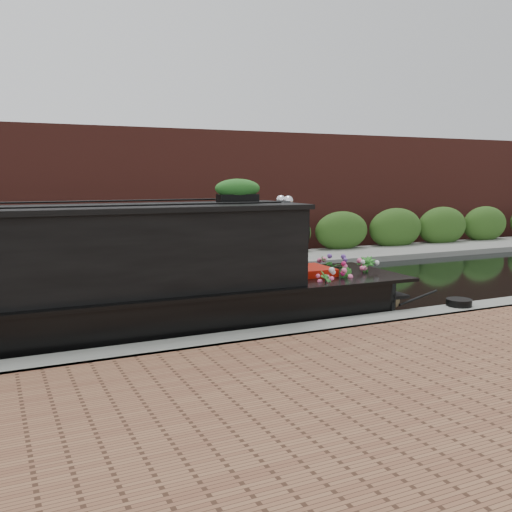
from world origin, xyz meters
name	(u,v)px	position (x,y,z in m)	size (l,w,h in m)	color
ground	(203,303)	(0.00, 0.00, 0.00)	(80.00, 80.00, 0.00)	black
near_bank_coping	(280,347)	(0.00, -3.30, 0.00)	(40.00, 0.60, 0.50)	slate
near_bank_pavers	(471,457)	(0.00, -7.00, 0.00)	(40.00, 7.00, 0.50)	brown
far_bank_path	(149,272)	(0.00, 4.20, 0.00)	(40.00, 2.40, 0.34)	gray
far_hedge	(141,267)	(0.00, 5.10, 0.00)	(40.00, 1.10, 2.80)	#2F561C
far_brick_wall	(124,258)	(0.00, 7.20, 0.00)	(40.00, 1.00, 8.00)	maroon
narrowboat	(46,295)	(-3.10, -1.84, 0.80)	(11.46, 2.23, 2.69)	black
rope_fender	(387,299)	(3.12, -1.84, 0.15)	(0.31, 0.31, 0.37)	olive
coiled_mooring_rope	(459,302)	(3.63, -3.18, 0.31)	(0.44, 0.44, 0.12)	black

